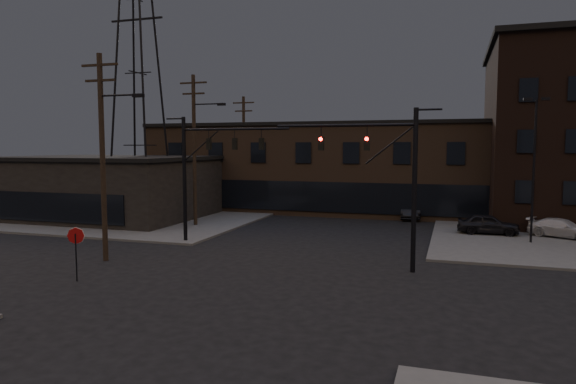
{
  "coord_description": "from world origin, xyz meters",
  "views": [
    {
      "loc": [
        8.31,
        -20.91,
        6.16
      ],
      "look_at": [
        -0.88,
        7.39,
        3.5
      ],
      "focal_mm": 32.0,
      "sensor_mm": 36.0,
      "label": 1
    }
  ],
  "objects_px": {
    "parked_car_lot_b": "(562,228)",
    "car_crossing": "(410,210)",
    "stop_sign": "(76,241)",
    "traffic_signal_far": "(202,165)",
    "traffic_signal_near": "(391,171)",
    "parked_car_lot_a": "(488,224)"
  },
  "relations": [
    {
      "from": "traffic_signal_near",
      "to": "parked_car_lot_a",
      "type": "distance_m",
      "value": 13.75
    },
    {
      "from": "traffic_signal_near",
      "to": "parked_car_lot_b",
      "type": "height_order",
      "value": "traffic_signal_near"
    },
    {
      "from": "parked_car_lot_a",
      "to": "parked_car_lot_b",
      "type": "xyz_separation_m",
      "value": [
        4.57,
        0.04,
        -0.08
      ]
    },
    {
      "from": "traffic_signal_far",
      "to": "parked_car_lot_b",
      "type": "relative_size",
      "value": 1.9
    },
    {
      "from": "traffic_signal_near",
      "to": "car_crossing",
      "type": "bearing_deg",
      "value": 91.61
    },
    {
      "from": "traffic_signal_near",
      "to": "car_crossing",
      "type": "xyz_separation_m",
      "value": [
        -0.54,
        19.03,
        -4.19
      ]
    },
    {
      "from": "traffic_signal_near",
      "to": "parked_car_lot_b",
      "type": "xyz_separation_m",
      "value": [
        9.85,
        12.06,
        -4.17
      ]
    },
    {
      "from": "parked_car_lot_a",
      "to": "car_crossing",
      "type": "distance_m",
      "value": 9.11
    },
    {
      "from": "traffic_signal_near",
      "to": "traffic_signal_far",
      "type": "height_order",
      "value": "same"
    },
    {
      "from": "stop_sign",
      "to": "parked_car_lot_b",
      "type": "distance_m",
      "value": 29.72
    },
    {
      "from": "car_crossing",
      "to": "stop_sign",
      "type": "bearing_deg",
      "value": -122.7
    },
    {
      "from": "traffic_signal_far",
      "to": "stop_sign",
      "type": "relative_size",
      "value": 3.23
    },
    {
      "from": "traffic_signal_far",
      "to": "stop_sign",
      "type": "height_order",
      "value": "traffic_signal_far"
    },
    {
      "from": "traffic_signal_near",
      "to": "stop_sign",
      "type": "bearing_deg",
      "value": -154.1
    },
    {
      "from": "traffic_signal_near",
      "to": "stop_sign",
      "type": "height_order",
      "value": "traffic_signal_near"
    },
    {
      "from": "stop_sign",
      "to": "traffic_signal_near",
      "type": "bearing_deg",
      "value": 25.9
    },
    {
      "from": "stop_sign",
      "to": "traffic_signal_far",
      "type": "bearing_deg",
      "value": 82.68
    },
    {
      "from": "traffic_signal_far",
      "to": "traffic_signal_near",
      "type": "bearing_deg",
      "value": -16.17
    },
    {
      "from": "traffic_signal_near",
      "to": "parked_car_lot_b",
      "type": "relative_size",
      "value": 1.9
    },
    {
      "from": "parked_car_lot_b",
      "to": "car_crossing",
      "type": "distance_m",
      "value": 12.51
    },
    {
      "from": "parked_car_lot_a",
      "to": "parked_car_lot_b",
      "type": "relative_size",
      "value": 0.96
    },
    {
      "from": "traffic_signal_near",
      "to": "parked_car_lot_b",
      "type": "bearing_deg",
      "value": 50.76
    }
  ]
}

